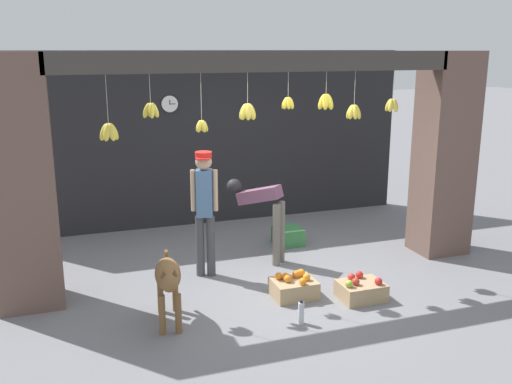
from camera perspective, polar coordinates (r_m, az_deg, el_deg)
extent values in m
plane|color=slate|center=(7.32, 1.06, -9.00)|extent=(60.00, 60.00, 0.00)
cube|color=#232326|center=(9.51, -4.70, 5.32)|extent=(6.85, 0.12, 2.85)
cube|color=brown|center=(6.79, -22.39, 0.73)|extent=(0.70, 0.60, 2.85)
cube|color=brown|center=(8.48, 18.31, 3.56)|extent=(0.70, 0.60, 2.85)
cube|color=#3D3833|center=(6.85, 0.81, 12.93)|extent=(4.95, 0.24, 0.24)
cylinder|color=#B2AD99|center=(6.47, -14.70, 8.99)|extent=(0.01, 0.01, 0.53)
ellipsoid|color=yellow|center=(6.51, -14.04, 5.88)|extent=(0.14, 0.07, 0.21)
ellipsoid|color=yellow|center=(6.56, -14.30, 5.91)|extent=(0.11, 0.13, 0.22)
ellipsoid|color=yellow|center=(6.55, -14.76, 5.88)|extent=(0.11, 0.13, 0.22)
ellipsoid|color=yellow|center=(6.51, -14.96, 5.81)|extent=(0.14, 0.07, 0.21)
ellipsoid|color=yellow|center=(6.46, -14.70, 5.78)|extent=(0.11, 0.13, 0.22)
ellipsoid|color=yellow|center=(6.47, -14.23, 5.81)|extent=(0.11, 0.13, 0.22)
cylinder|color=#B2AD99|center=(6.55, -10.57, 10.17)|extent=(0.01, 0.01, 0.32)
ellipsoid|color=gold|center=(6.58, -10.07, 8.06)|extent=(0.12, 0.07, 0.19)
ellipsoid|color=gold|center=(6.62, -10.54, 8.07)|extent=(0.07, 0.12, 0.19)
ellipsoid|color=gold|center=(6.56, -10.88, 8.01)|extent=(0.12, 0.07, 0.19)
ellipsoid|color=gold|center=(6.52, -10.41, 8.00)|extent=(0.07, 0.12, 0.19)
cylinder|color=#B2AD99|center=(6.65, -5.52, 9.47)|extent=(0.01, 0.01, 0.54)
ellipsoid|color=gold|center=(6.69, -5.13, 6.60)|extent=(0.10, 0.05, 0.16)
ellipsoid|color=gold|center=(6.72, -5.42, 6.63)|extent=(0.07, 0.10, 0.16)
ellipsoid|color=gold|center=(6.70, -5.76, 6.59)|extent=(0.10, 0.08, 0.16)
ellipsoid|color=gold|center=(6.65, -5.66, 6.55)|extent=(0.10, 0.08, 0.16)
ellipsoid|color=gold|center=(6.65, -5.27, 6.55)|extent=(0.07, 0.10, 0.16)
cylinder|color=#B2AD99|center=(6.75, -0.85, 10.36)|extent=(0.01, 0.01, 0.36)
ellipsoid|color=gold|center=(6.79, -0.42, 8.06)|extent=(0.14, 0.07, 0.21)
ellipsoid|color=gold|center=(6.82, -0.69, 8.09)|extent=(0.12, 0.13, 0.22)
ellipsoid|color=gold|center=(6.82, -1.08, 8.08)|extent=(0.09, 0.14, 0.22)
ellipsoid|color=gold|center=(6.78, -1.29, 8.05)|extent=(0.14, 0.10, 0.22)
ellipsoid|color=gold|center=(6.74, -1.17, 8.01)|extent=(0.14, 0.10, 0.22)
ellipsoid|color=gold|center=(6.72, -0.80, 8.00)|extent=(0.09, 0.14, 0.22)
ellipsoid|color=gold|center=(6.75, -0.47, 8.02)|extent=(0.12, 0.13, 0.22)
cylinder|color=#B2AD99|center=(6.91, 3.24, 10.69)|extent=(0.01, 0.01, 0.30)
ellipsoid|color=yellow|center=(6.95, 3.52, 8.88)|extent=(0.10, 0.06, 0.16)
ellipsoid|color=yellow|center=(6.97, 3.31, 8.90)|extent=(0.09, 0.09, 0.17)
ellipsoid|color=yellow|center=(6.96, 3.03, 8.90)|extent=(0.07, 0.10, 0.16)
ellipsoid|color=yellow|center=(6.93, 2.89, 8.88)|extent=(0.10, 0.08, 0.17)
ellipsoid|color=yellow|center=(6.90, 3.00, 8.86)|extent=(0.10, 0.08, 0.17)
ellipsoid|color=yellow|center=(6.89, 3.27, 8.85)|extent=(0.07, 0.10, 0.16)
ellipsoid|color=yellow|center=(6.91, 3.51, 8.86)|extent=(0.09, 0.09, 0.17)
cylinder|color=#B2AD99|center=(7.13, 7.05, 10.80)|extent=(0.01, 0.01, 0.27)
ellipsoid|color=yellow|center=(7.17, 7.38, 8.96)|extent=(0.14, 0.07, 0.21)
ellipsoid|color=yellow|center=(7.19, 7.02, 8.99)|extent=(0.11, 0.13, 0.22)
ellipsoid|color=yellow|center=(7.17, 6.64, 8.99)|extent=(0.11, 0.13, 0.22)
ellipsoid|color=yellow|center=(7.12, 6.61, 8.95)|extent=(0.14, 0.07, 0.21)
ellipsoid|color=yellow|center=(7.09, 6.96, 8.92)|extent=(0.11, 0.13, 0.22)
ellipsoid|color=yellow|center=(7.11, 7.35, 8.92)|extent=(0.11, 0.13, 0.22)
cylinder|color=#B2AD99|center=(7.41, 9.86, 10.24)|extent=(0.01, 0.01, 0.43)
ellipsoid|color=gold|center=(7.46, 10.10, 7.92)|extent=(0.13, 0.07, 0.20)
ellipsoid|color=gold|center=(7.48, 9.83, 7.95)|extent=(0.11, 0.12, 0.21)
ellipsoid|color=gold|center=(7.47, 9.51, 7.95)|extent=(0.09, 0.13, 0.21)
ellipsoid|color=gold|center=(7.43, 9.37, 7.93)|extent=(0.13, 0.10, 0.21)
ellipsoid|color=gold|center=(7.39, 9.53, 7.89)|extent=(0.13, 0.10, 0.21)
ellipsoid|color=gold|center=(7.38, 9.87, 7.87)|extent=(0.09, 0.13, 0.21)
ellipsoid|color=gold|center=(7.41, 10.12, 7.88)|extent=(0.11, 0.12, 0.21)
cylinder|color=#B2AD99|center=(7.69, 13.58, 10.41)|extent=(0.01, 0.01, 0.37)
ellipsoid|color=yellow|center=(7.73, 13.76, 8.45)|extent=(0.12, 0.07, 0.19)
ellipsoid|color=yellow|center=(7.75, 13.38, 8.48)|extent=(0.09, 0.12, 0.19)
ellipsoid|color=yellow|center=(7.71, 13.12, 8.47)|extent=(0.12, 0.10, 0.20)
ellipsoid|color=yellow|center=(7.66, 13.33, 8.42)|extent=(0.12, 0.10, 0.20)
ellipsoid|color=yellow|center=(7.68, 13.73, 8.41)|extent=(0.09, 0.12, 0.19)
ellipsoid|color=brown|center=(6.18, -8.81, -8.10)|extent=(0.37, 0.72, 0.28)
cylinder|color=brown|center=(6.08, -7.78, -11.94)|extent=(0.07, 0.07, 0.43)
cylinder|color=brown|center=(6.08, -9.37, -12.03)|extent=(0.07, 0.07, 0.43)
cylinder|color=brown|center=(6.56, -8.07, -9.95)|extent=(0.07, 0.07, 0.43)
cylinder|color=brown|center=(6.55, -9.54, -10.03)|extent=(0.07, 0.07, 0.43)
ellipsoid|color=brown|center=(5.81, -8.66, -8.93)|extent=(0.21, 0.28, 0.19)
cone|color=brown|center=(5.77, -8.15, -7.99)|extent=(0.06, 0.06, 0.08)
cone|color=brown|center=(5.77, -9.25, -8.05)|extent=(0.06, 0.06, 0.08)
cylinder|color=brown|center=(6.52, -8.97, -6.63)|extent=(0.07, 0.22, 0.28)
cylinder|color=#424247|center=(7.42, -4.53, -5.39)|extent=(0.11, 0.11, 0.80)
cylinder|color=#424247|center=(7.43, -5.62, -5.39)|extent=(0.11, 0.11, 0.80)
cube|color=#4C7099|center=(7.22, -5.19, -0.12)|extent=(0.24, 0.22, 0.60)
cylinder|color=tan|center=(7.20, -4.09, 0.17)|extent=(0.06, 0.06, 0.53)
cylinder|color=tan|center=(7.22, -6.31, 0.15)|extent=(0.06, 0.06, 0.53)
sphere|color=tan|center=(7.13, -5.27, 3.04)|extent=(0.21, 0.21, 0.21)
cylinder|color=red|center=(7.11, -5.28, 3.74)|extent=(0.21, 0.21, 0.07)
cube|color=red|center=(7.02, -5.33, 3.34)|extent=(0.20, 0.16, 0.01)
cylinder|color=#6B665B|center=(7.73, 2.06, -4.32)|extent=(0.11, 0.11, 0.86)
cylinder|color=#6B665B|center=(7.85, 2.50, -4.03)|extent=(0.11, 0.11, 0.86)
cube|color=#754760|center=(7.77, 0.35, -0.30)|extent=(0.60, 0.61, 0.32)
sphere|color=black|center=(7.94, -2.21, 0.58)|extent=(0.21, 0.21, 0.21)
cube|color=tan|center=(6.90, 3.79, -9.59)|extent=(0.51, 0.42, 0.21)
sphere|color=orange|center=(6.72, 4.72, -8.93)|extent=(0.09, 0.09, 0.09)
sphere|color=orange|center=(6.86, 2.28, -8.40)|extent=(0.09, 0.09, 0.09)
sphere|color=orange|center=(6.95, 4.27, -8.14)|extent=(0.09, 0.09, 0.09)
sphere|color=orange|center=(6.85, 3.00, -8.44)|extent=(0.09, 0.09, 0.09)
sphere|color=orange|center=(6.84, 3.07, -8.48)|extent=(0.09, 0.09, 0.09)
sphere|color=orange|center=(6.85, 5.08, -8.49)|extent=(0.09, 0.09, 0.09)
sphere|color=orange|center=(6.92, 4.02, -8.22)|extent=(0.09, 0.09, 0.09)
sphere|color=orange|center=(6.98, 4.54, -8.05)|extent=(0.09, 0.09, 0.09)
sphere|color=orange|center=(6.79, 3.20, -8.68)|extent=(0.09, 0.09, 0.09)
cube|color=tan|center=(6.94, 10.46, -9.68)|extent=(0.52, 0.41, 0.20)
sphere|color=red|center=(6.93, 9.52, -8.39)|extent=(0.09, 0.09, 0.09)
sphere|color=red|center=(6.81, 9.95, -8.83)|extent=(0.09, 0.09, 0.09)
sphere|color=red|center=(6.87, 12.15, -8.74)|extent=(0.09, 0.09, 0.09)
sphere|color=#99B238|center=(6.74, 9.31, -9.06)|extent=(0.09, 0.09, 0.09)
sphere|color=red|center=(7.02, 10.30, -8.14)|extent=(0.09, 0.09, 0.09)
cube|color=#387A42|center=(8.64, 3.22, -4.42)|extent=(0.40, 0.40, 0.26)
cylinder|color=silver|center=(6.27, 4.53, -11.98)|extent=(0.07, 0.07, 0.24)
cylinder|color=black|center=(6.21, 4.56, -10.87)|extent=(0.04, 0.04, 0.03)
cylinder|color=black|center=(9.23, -8.64, 8.71)|extent=(0.28, 0.01, 0.28)
cylinder|color=white|center=(9.22, -8.62, 8.70)|extent=(0.26, 0.02, 0.26)
cube|color=black|center=(9.21, -8.62, 8.87)|extent=(0.01, 0.01, 0.07)
cube|color=black|center=(9.22, -8.37, 8.71)|extent=(0.10, 0.01, 0.01)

